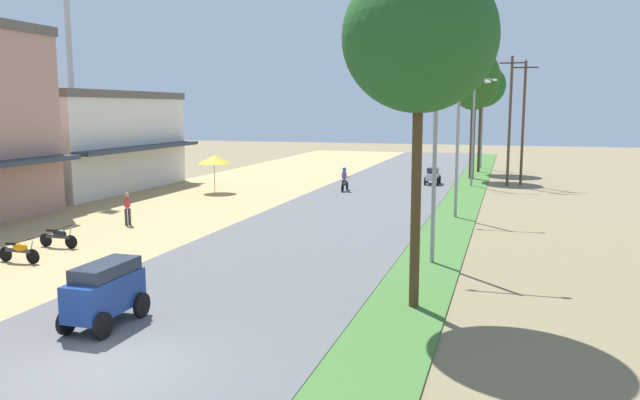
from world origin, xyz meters
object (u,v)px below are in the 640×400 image
streetlamp_far (473,124)px  car_hatchback_silver (433,175)px  median_tree_third (481,86)px  median_tree_second (474,80)px  streetlamp_farthest (482,122)px  pedestrian_on_shoulder (127,207)px  median_tree_nearest (420,38)px  streetlamp_mid (458,137)px  motorbike_ahead_second (345,180)px  car_van_blue (105,291)px  vendor_umbrella (214,159)px  streetlamp_near (435,141)px  utility_pole_near (523,121)px  parked_motorbike_second (19,250)px  parked_motorbike_third (59,236)px  utility_pole_far (510,119)px

streetlamp_far → car_hatchback_silver: bearing=178.1°
median_tree_third → streetlamp_far: (0.03, -10.77, -3.11)m
median_tree_second → streetlamp_farthest: bearing=88.0°
pedestrian_on_shoulder → median_tree_nearest: bearing=-29.4°
streetlamp_mid → car_hatchback_silver: (-2.85, 14.01, -3.51)m
median_tree_nearest → median_tree_third: size_ratio=1.01×
motorbike_ahead_second → median_tree_third: bearing=63.5°
median_tree_nearest → motorbike_ahead_second: bearing=109.1°
median_tree_nearest → car_van_blue: 10.80m
vendor_umbrella → car_hatchback_silver: vendor_umbrella is taller
motorbike_ahead_second → car_hatchback_silver: bearing=47.0°
median_tree_third → streetlamp_near: median_tree_third is taller
median_tree_second → utility_pole_near: median_tree_second is taller
parked_motorbike_second → parked_motorbike_third: size_ratio=1.00×
median_tree_third → car_van_blue: 45.50m
parked_motorbike_second → car_van_blue: size_ratio=0.75×
utility_pole_far → vendor_umbrella: bearing=-152.1°
streetlamp_farthest → car_hatchback_silver: size_ratio=3.81×
median_tree_nearest → streetlamp_near: size_ratio=1.24×
utility_pole_far → streetlamp_farthest: bearing=100.9°
car_van_blue → utility_pole_near: bearing=73.1°
parked_motorbike_second → pedestrian_on_shoulder: size_ratio=1.11×
parked_motorbike_second → pedestrian_on_shoulder: (-0.53, 7.74, 0.41)m
car_hatchback_silver → streetlamp_far: bearing=-1.9°
streetlamp_mid → utility_pole_near: size_ratio=0.79×
parked_motorbike_third → vendor_umbrella: 17.53m
pedestrian_on_shoulder → streetlamp_mid: (15.18, 7.03, 3.30)m
car_van_blue → streetlamp_far: bearing=77.6°
median_tree_second → car_hatchback_silver: (-2.53, -5.00, -7.23)m
streetlamp_far → streetlamp_farthest: size_ratio=1.03×
utility_pole_near → car_van_blue: utility_pole_near is taller
median_tree_third → motorbike_ahead_second: size_ratio=5.34×
utility_pole_near → vendor_umbrella: bearing=-151.3°
median_tree_nearest → median_tree_second: (-0.44, 34.67, 0.33)m
vendor_umbrella → streetlamp_near: (16.50, -15.38, 2.26)m
median_tree_third → utility_pole_near: median_tree_third is taller
parked_motorbike_second → utility_pole_near: utility_pole_near is taller
parked_motorbike_second → motorbike_ahead_second: (6.46, 23.06, 0.30)m
streetlamp_farthest → motorbike_ahead_second: 22.01m
vendor_umbrella → streetlamp_near: streetlamp_near is taller
streetlamp_mid → car_van_blue: 21.29m
median_tree_third → streetlamp_mid: size_ratio=1.33×
vendor_umbrella → utility_pole_far: utility_pole_far is taller
streetlamp_far → car_hatchback_silver: size_ratio=3.93×
parked_motorbike_second → pedestrian_on_shoulder: 7.77m
car_van_blue → streetlamp_near: bearing=52.1°
parked_motorbike_third → utility_pole_far: (17.52, 27.44, 4.39)m
parked_motorbike_second → streetlamp_far: (14.65, 28.69, 4.04)m
vendor_umbrella → streetlamp_near: bearing=-43.0°
parked_motorbike_second → median_tree_third: median_tree_third is taller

